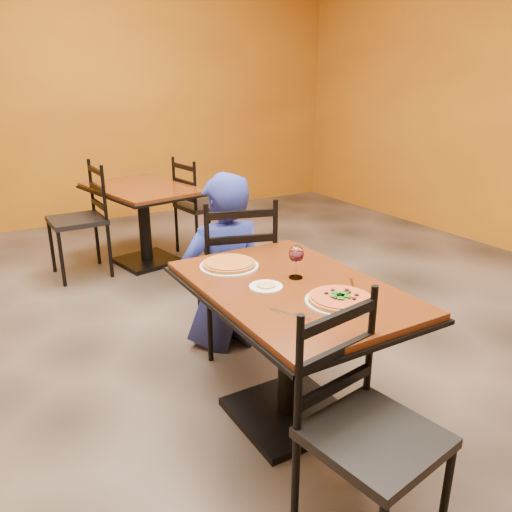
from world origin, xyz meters
TOP-DOWN VIEW (x-y plane):
  - floor at (0.00, 0.00)m, footprint 7.00×8.00m
  - wall_back at (0.00, 4.00)m, footprint 7.00×0.01m
  - table_main at (0.00, -0.50)m, footprint 0.83×1.23m
  - table_second at (0.14, 2.16)m, footprint 0.98×1.28m
  - chair_main_near at (-0.17, -1.28)m, footprint 0.49×0.49m
  - chair_main_far at (0.15, 0.36)m, footprint 0.57×0.57m
  - chair_second_left at (-0.47, 2.16)m, footprint 0.47×0.47m
  - chair_second_right at (0.75, 2.16)m, footprint 0.49×0.49m
  - diner at (0.10, 0.41)m, footprint 0.60×0.42m
  - plate_main at (0.07, -0.78)m, footprint 0.31×0.31m
  - pizza_main at (0.07, -0.78)m, footprint 0.28×0.28m
  - plate_far at (-0.15, -0.13)m, footprint 0.31×0.31m
  - pizza_far at (-0.15, -0.13)m, footprint 0.28×0.28m
  - side_plate at (-0.13, -0.47)m, footprint 0.16×0.16m
  - dip at (-0.13, -0.47)m, footprint 0.09×0.09m
  - wine_glass at (0.07, -0.43)m, footprint 0.08×0.08m
  - fork at (-0.19, -0.76)m, footprint 0.10×0.17m
  - knife at (0.23, -0.68)m, footprint 0.13×0.18m

SIDE VIEW (x-z plane):
  - floor at x=0.00m, z-range -0.01..0.01m
  - chair_main_near at x=-0.17m, z-range 0.00..0.95m
  - chair_second_right at x=0.75m, z-range 0.00..0.97m
  - chair_second_left at x=-0.47m, z-range 0.00..1.01m
  - chair_main_far at x=0.15m, z-range 0.00..1.02m
  - table_second at x=0.14m, z-range 0.18..0.93m
  - table_main at x=0.00m, z-range 0.18..0.93m
  - diner at x=0.10m, z-range 0.00..1.15m
  - fork at x=-0.19m, z-range 0.75..0.75m
  - knife at x=0.23m, z-range 0.75..0.75m
  - plate_main at x=0.07m, z-range 0.75..0.76m
  - plate_far at x=-0.15m, z-range 0.75..0.76m
  - side_plate at x=-0.13m, z-range 0.75..0.76m
  - dip at x=-0.13m, z-range 0.76..0.77m
  - pizza_main at x=0.07m, z-range 0.76..0.78m
  - pizza_far at x=-0.15m, z-range 0.76..0.78m
  - wine_glass at x=0.07m, z-range 0.75..0.93m
  - wall_back at x=0.00m, z-range 0.00..3.00m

